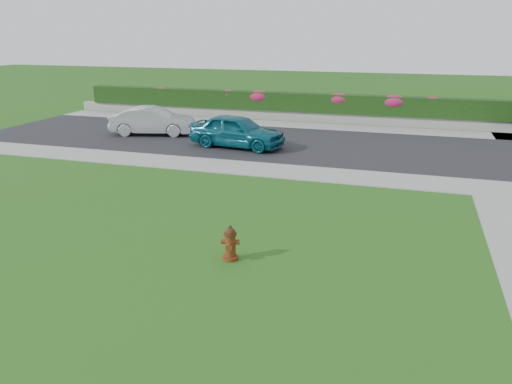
% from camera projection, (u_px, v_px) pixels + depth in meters
% --- Properties ---
extents(ground, '(120.00, 120.00, 0.00)m').
position_uv_depth(ground, '(218.00, 277.00, 11.17)').
color(ground, black).
rests_on(ground, ground).
extents(street_far, '(26.00, 8.00, 0.04)m').
position_uv_depth(street_far, '(228.00, 139.00, 25.30)').
color(street_far, black).
rests_on(street_far, ground).
extents(sidewalk_far, '(24.00, 2.00, 0.04)m').
position_uv_depth(sidewalk_far, '(164.00, 161.00, 21.04)').
color(sidewalk_far, gray).
rests_on(sidewalk_far, ground).
extents(curb_corner, '(2.00, 2.00, 0.04)m').
position_uv_depth(curb_corner, '(500.00, 189.00, 17.35)').
color(curb_corner, gray).
rests_on(curb_corner, ground).
extents(sidewalk_beyond, '(34.00, 2.00, 0.04)m').
position_uv_depth(sidewalk_beyond, '(323.00, 127.00, 28.70)').
color(sidewalk_beyond, gray).
rests_on(sidewalk_beyond, ground).
extents(retaining_wall, '(34.00, 0.40, 0.60)m').
position_uv_depth(retaining_wall, '(328.00, 118.00, 29.98)').
color(retaining_wall, gray).
rests_on(retaining_wall, ground).
extents(hedge, '(32.00, 0.90, 1.10)m').
position_uv_depth(hedge, '(329.00, 103.00, 29.81)').
color(hedge, black).
rests_on(hedge, retaining_wall).
extents(fire_hydrant, '(0.46, 0.43, 0.88)m').
position_uv_depth(fire_hydrant, '(230.00, 244.00, 11.92)').
color(fire_hydrant, '#4A1E0B').
rests_on(fire_hydrant, ground).
extents(sedan_teal, '(4.69, 2.37, 1.53)m').
position_uv_depth(sedan_teal, '(237.00, 131.00, 23.34)').
color(sedan_teal, '#0D5769').
rests_on(sedan_teal, street_far).
extents(sedan_silver, '(4.63, 2.53, 1.45)m').
position_uv_depth(sedan_silver, '(153.00, 121.00, 26.20)').
color(sedan_silver, '#ABACB2').
rests_on(sedan_silver, street_far).
extents(flower_clump_a, '(1.09, 0.70, 0.54)m').
position_uv_depth(flower_clump_a, '(161.00, 91.00, 32.76)').
color(flower_clump_a, '#BF2060').
rests_on(flower_clump_a, hedge).
extents(flower_clump_b, '(1.11, 0.71, 0.55)m').
position_uv_depth(flower_clump_b, '(228.00, 94.00, 31.42)').
color(flower_clump_b, '#BF2060').
rests_on(flower_clump_b, hedge).
extents(flower_clump_c, '(1.47, 0.95, 0.74)m').
position_uv_depth(flower_clump_c, '(259.00, 96.00, 30.86)').
color(flower_clump_c, '#BF2060').
rests_on(flower_clump_c, hedge).
extents(flower_clump_d, '(1.36, 0.87, 0.68)m').
position_uv_depth(flower_clump_d, '(339.00, 99.00, 29.46)').
color(flower_clump_d, '#BF2060').
rests_on(flower_clump_d, hedge).
extents(flower_clump_e, '(1.50, 0.96, 0.75)m').
position_uv_depth(flower_clump_e, '(394.00, 102.00, 28.56)').
color(flower_clump_e, '#BF2060').
rests_on(flower_clump_e, hedge).
extents(flower_clump_f, '(1.09, 0.70, 0.54)m').
position_uv_depth(flower_clump_f, '(432.00, 102.00, 27.95)').
color(flower_clump_f, '#BF2060').
rests_on(flower_clump_f, hedge).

